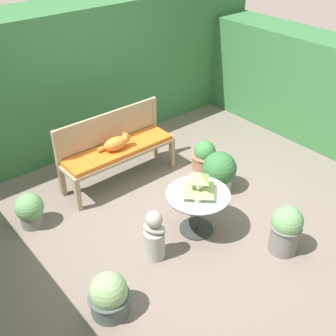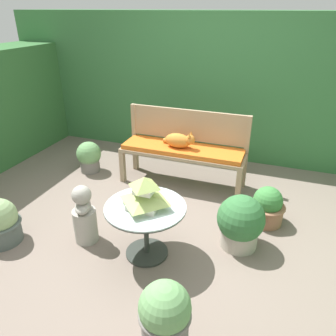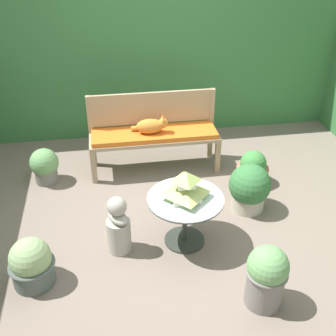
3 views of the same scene
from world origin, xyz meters
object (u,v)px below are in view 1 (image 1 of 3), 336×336
object	(u,v)px
garden_bust	(154,236)
garden_bench	(119,152)
patio_table	(198,202)
potted_plant_bench_left	(205,156)
potted_plant_bench_right	(286,229)
cat	(117,143)
potted_plant_patio_mid	(219,172)
potted_plant_table_far	(30,210)
pagoda_birdhouse	(198,185)
potted_plant_path_edge	(109,296)

from	to	relation	value
garden_bust	garden_bench	bearing A→B (deg)	132.83
patio_table	potted_plant_bench_left	size ratio (longest dim) A/B	1.74
potted_plant_bench_left	potted_plant_bench_right	size ratio (longest dim) A/B	0.72
cat	patio_table	size ratio (longest dim) A/B	0.60
garden_bench	potted_plant_patio_mid	world-z (taller)	potted_plant_patio_mid
potted_plant_bench_right	potted_plant_table_far	xyz separation A→B (m)	(-1.88, 2.09, -0.08)
pagoda_birdhouse	potted_plant_bench_right	distance (m)	1.01
patio_table	garden_bench	bearing A→B (deg)	94.47
potted_plant_bench_left	potted_plant_path_edge	bearing A→B (deg)	-153.03
potted_plant_patio_mid	cat	bearing A→B (deg)	134.15
patio_table	cat	bearing A→B (deg)	96.08
pagoda_birdhouse	potted_plant_bench_right	xyz separation A→B (m)	(0.49, -0.82, -0.33)
garden_bench	cat	bearing A→B (deg)	-145.57
potted_plant_bench_right	potted_plant_patio_mid	bearing A→B (deg)	77.44
cat	garden_bust	size ratio (longest dim) A/B	0.72
patio_table	potted_plant_patio_mid	distance (m)	0.87
garden_bust	potted_plant_table_far	bearing A→B (deg)	-175.83
cat	patio_table	distance (m)	1.36
potted_plant_table_far	potted_plant_patio_mid	xyz separation A→B (m)	(2.15, -0.86, 0.04)
potted_plant_path_edge	potted_plant_bench_right	size ratio (longest dim) A/B	0.80
garden_bust	potted_plant_bench_left	size ratio (longest dim) A/B	1.46
garden_bench	potted_plant_table_far	size ratio (longest dim) A/B	3.63
pagoda_birdhouse	potted_plant_bench_right	world-z (taller)	pagoda_birdhouse
pagoda_birdhouse	potted_plant_bench_left	size ratio (longest dim) A/B	0.85
garden_bust	potted_plant_bench_left	bearing A→B (deg)	92.69
garden_bench	potted_plant_table_far	bearing A→B (deg)	-175.97
potted_plant_bench_left	potted_plant_patio_mid	bearing A→B (deg)	-113.40
potted_plant_patio_mid	pagoda_birdhouse	bearing A→B (deg)	-151.96
cat	potted_plant_bench_left	distance (m)	1.27
cat	garden_bust	xyz separation A→B (m)	(-0.48, -1.36, -0.32)
garden_bust	potted_plant_bench_left	distance (m)	1.82
potted_plant_bench_left	garden_bench	bearing A→B (deg)	155.62
patio_table	potted_plant_path_edge	bearing A→B (deg)	-167.21
garden_bench	potted_plant_patio_mid	distance (m)	1.30
garden_bust	potted_plant_bench_right	xyz separation A→B (m)	(1.11, -0.81, 0.02)
garden_bust	potted_plant_bench_right	bearing A→B (deg)	27.21
potted_plant_path_edge	cat	bearing A→B (deg)	53.41
potted_plant_patio_mid	patio_table	bearing A→B (deg)	-151.96
garden_bench	potted_plant_table_far	distance (m)	1.31
garden_bench	pagoda_birdhouse	bearing A→B (deg)	-85.53
potted_plant_bench_left	potted_plant_path_edge	size ratio (longest dim) A/B	0.90
cat	potted_plant_table_far	size ratio (longest dim) A/B	1.01
potted_plant_table_far	potted_plant_bench_right	bearing A→B (deg)	-48.10
patio_table	potted_plant_bench_right	bearing A→B (deg)	-59.43
pagoda_birdhouse	garden_bench	bearing A→B (deg)	94.47
garden_bust	potted_plant_patio_mid	distance (m)	1.45
potted_plant_bench_left	potted_plant_path_edge	world-z (taller)	potted_plant_path_edge
pagoda_birdhouse	garden_bust	distance (m)	0.71
potted_plant_bench_right	potted_plant_table_far	world-z (taller)	potted_plant_bench_right
patio_table	garden_bust	size ratio (longest dim) A/B	1.19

